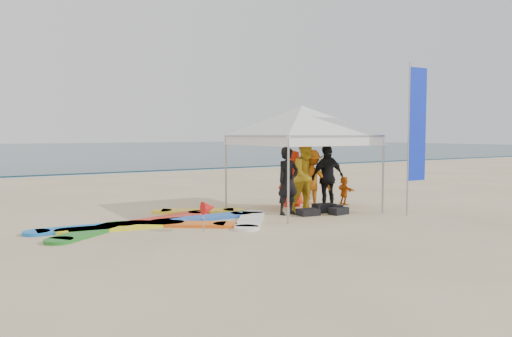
{
  "coord_description": "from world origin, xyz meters",
  "views": [
    {
      "loc": [
        -5.9,
        -7.81,
        2.05
      ],
      "look_at": [
        0.5,
        2.6,
        1.2
      ],
      "focal_mm": 35.0,
      "sensor_mm": 36.0,
      "label": 1
    }
  ],
  "objects": [
    {
      "name": "person_orange_b",
      "position": [
        2.3,
        3.56,
        0.8
      ],
      "size": [
        0.82,
        0.57,
        1.59
      ],
      "primitive_type": "imported",
      "rotation": [
        0.0,
        0.0,
        3.06
      ],
      "color": "#F83416",
      "rests_on": "ground"
    },
    {
      "name": "canopy_tent",
      "position": [
        2.12,
        2.89,
        2.78
      ],
      "size": [
        4.24,
        4.24,
        3.2
      ],
      "color": "#A5A5A8",
      "rests_on": "ground"
    },
    {
      "name": "feather_flag",
      "position": [
        4.13,
        0.78,
        2.25
      ],
      "size": [
        0.64,
        0.04,
        3.81
      ],
      "color": "#A5A5A8",
      "rests_on": "ground"
    },
    {
      "name": "person_black_b",
      "position": [
        2.78,
        2.61,
        0.88
      ],
      "size": [
        1.05,
        0.47,
        1.76
      ],
      "primitive_type": "imported",
      "rotation": [
        0.0,
        0.0,
        3.11
      ],
      "color": "black",
      "rests_on": "ground"
    },
    {
      "name": "ocean",
      "position": [
        0.0,
        60.0,
        0.04
      ],
      "size": [
        160.0,
        84.0,
        0.08
      ],
      "primitive_type": "cube",
      "color": "#0C2633",
      "rests_on": "ground"
    },
    {
      "name": "shoreline_foam",
      "position": [
        0.0,
        18.2,
        0.0
      ],
      "size": [
        160.0,
        1.2,
        0.01
      ],
      "primitive_type": "cube",
      "color": "silver",
      "rests_on": "ground"
    },
    {
      "name": "person_black_a",
      "position": [
        1.38,
        2.48,
        0.86
      ],
      "size": [
        0.65,
        0.45,
        1.72
      ],
      "primitive_type": "imported",
      "rotation": [
        0.0,
        0.0,
        0.07
      ],
      "color": "black",
      "rests_on": "ground"
    },
    {
      "name": "marker_pennant",
      "position": [
        -1.3,
        1.58,
        0.49
      ],
      "size": [
        0.28,
        0.28,
        0.64
      ],
      "color": "#A5A5A8",
      "rests_on": "ground"
    },
    {
      "name": "person_yellow",
      "position": [
        2.12,
        2.66,
        0.95
      ],
      "size": [
        0.94,
        0.73,
        1.9
      ],
      "primitive_type": "imported",
      "rotation": [
        0.0,
        0.0,
        -0.01
      ],
      "color": "yellow",
      "rests_on": "ground"
    },
    {
      "name": "gear_pile",
      "position": [
        2.29,
        2.1,
        0.1
      ],
      "size": [
        1.38,
        0.88,
        0.22
      ],
      "color": "black",
      "rests_on": "ground"
    },
    {
      "name": "ground",
      "position": [
        0.0,
        0.0,
        0.0
      ],
      "size": [
        120.0,
        120.0,
        0.0
      ],
      "primitive_type": "plane",
      "color": "beige",
      "rests_on": "ground"
    },
    {
      "name": "person_orange_a",
      "position": [
        2.41,
        2.84,
        0.81
      ],
      "size": [
        1.21,
        1.1,
        1.62
      ],
      "primitive_type": "imported",
      "rotation": [
        0.0,
        0.0,
        2.53
      ],
      "color": "#CC6412",
      "rests_on": "ground"
    },
    {
      "name": "surfboard_spread",
      "position": [
        -1.74,
        2.91,
        0.03
      ],
      "size": [
        5.34,
        3.54,
        0.07
      ],
      "color": "red",
      "rests_on": "ground"
    },
    {
      "name": "person_seated",
      "position": [
        3.82,
        3.09,
        0.41
      ],
      "size": [
        0.37,
        0.79,
        0.82
      ],
      "primitive_type": "imported",
      "rotation": [
        0.0,
        0.0,
        1.4
      ],
      "color": "#C45E11",
      "rests_on": "ground"
    }
  ]
}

